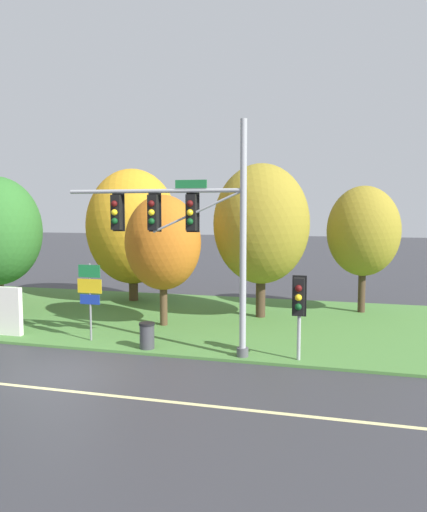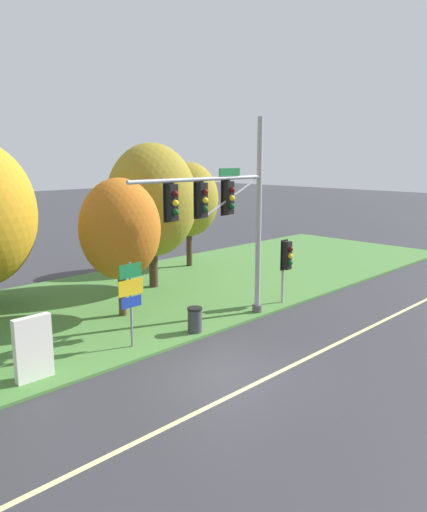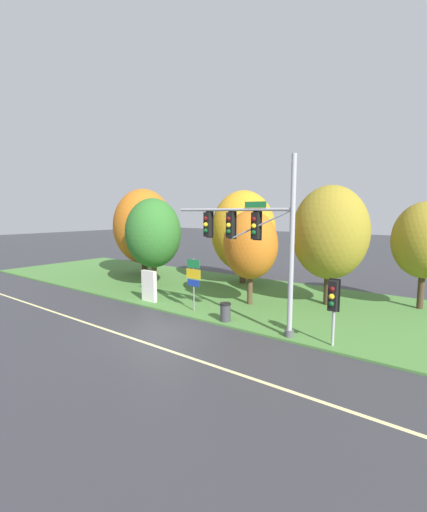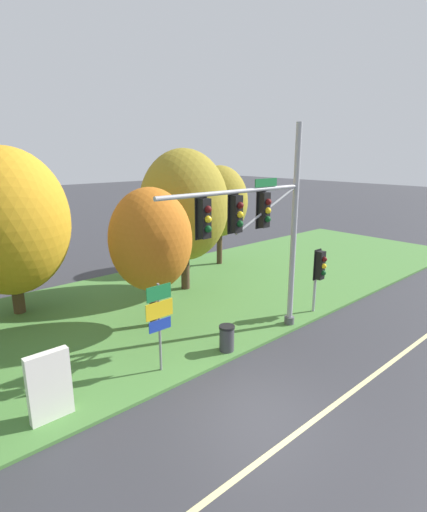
{
  "view_description": "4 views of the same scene",
  "coord_description": "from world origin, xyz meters",
  "px_view_note": "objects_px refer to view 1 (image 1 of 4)",
  "views": [
    {
      "loc": [
        8.39,
        -13.15,
        5.06
      ],
      "look_at": [
        3.71,
        4.31,
        3.34
      ],
      "focal_mm": 35.0,
      "sensor_mm": 36.0,
      "label": 1
    },
    {
      "loc": [
        -10.28,
        -9.78,
        6.46
      ],
      "look_at": [
        3.72,
        4.14,
        2.49
      ],
      "focal_mm": 35.0,
      "sensor_mm": 36.0,
      "label": 2
    },
    {
      "loc": [
        11.15,
        -10.65,
        5.56
      ],
      "look_at": [
        0.57,
        3.4,
        3.29
      ],
      "focal_mm": 24.0,
      "sensor_mm": 36.0,
      "label": 3
    },
    {
      "loc": [
        -7.3,
        -6.21,
        6.9
      ],
      "look_at": [
        1.9,
        4.03,
        3.3
      ],
      "focal_mm": 28.0,
      "sensor_mm": 36.0,
      "label": 4
    }
  ],
  "objects_px": {
    "pedestrian_signal_near_kerb": "(299,301)",
    "tree_behind_signpost": "(133,227)",
    "trash_bin": "(147,335)",
    "tree_mid_verge": "(163,243)",
    "tree_tall_centre": "(261,224)",
    "tree_right_far": "(363,231)",
    "info_kiosk": "(9,311)",
    "traffic_signal_mast": "(188,225)",
    "route_sign_post": "(90,290)"
  },
  "relations": [
    {
      "from": "route_sign_post",
      "to": "tree_mid_verge",
      "type": "height_order",
      "value": "tree_mid_verge"
    },
    {
      "from": "tree_behind_signpost",
      "to": "trash_bin",
      "type": "xyz_separation_m",
      "value": [
        4.34,
        -8.55,
        -3.52
      ]
    },
    {
      "from": "tree_mid_verge",
      "to": "trash_bin",
      "type": "distance_m",
      "value": 4.72
    },
    {
      "from": "tree_right_far",
      "to": "tree_tall_centre",
      "type": "bearing_deg",
      "value": -152.83
    },
    {
      "from": "pedestrian_signal_near_kerb",
      "to": "trash_bin",
      "type": "distance_m",
      "value": 5.55
    },
    {
      "from": "tree_behind_signpost",
      "to": "tree_right_far",
      "type": "distance_m",
      "value": 11.88
    },
    {
      "from": "tree_mid_verge",
      "to": "tree_tall_centre",
      "type": "bearing_deg",
      "value": 35.73
    },
    {
      "from": "traffic_signal_mast",
      "to": "tree_behind_signpost",
      "type": "distance_m",
      "value": 10.47
    },
    {
      "from": "traffic_signal_mast",
      "to": "pedestrian_signal_near_kerb",
      "type": "bearing_deg",
      "value": -0.79
    },
    {
      "from": "tree_tall_centre",
      "to": "info_kiosk",
      "type": "xyz_separation_m",
      "value": [
        -9.01,
        -5.84,
        -3.31
      ]
    },
    {
      "from": "route_sign_post",
      "to": "traffic_signal_mast",
      "type": "bearing_deg",
      "value": -7.37
    },
    {
      "from": "traffic_signal_mast",
      "to": "tree_mid_verge",
      "type": "xyz_separation_m",
      "value": [
        -2.29,
        3.6,
        -0.89
      ]
    },
    {
      "from": "tree_behind_signpost",
      "to": "tree_mid_verge",
      "type": "bearing_deg",
      "value": -54.04
    },
    {
      "from": "tree_behind_signpost",
      "to": "tree_mid_verge",
      "type": "height_order",
      "value": "tree_behind_signpost"
    },
    {
      "from": "tree_behind_signpost",
      "to": "tree_mid_verge",
      "type": "distance_m",
      "value": 6.22
    },
    {
      "from": "pedestrian_signal_near_kerb",
      "to": "tree_right_far",
      "type": "xyz_separation_m",
      "value": [
        2.2,
        8.65,
        1.89
      ]
    },
    {
      "from": "tree_behind_signpost",
      "to": "tree_mid_verge",
      "type": "xyz_separation_m",
      "value": [
        3.64,
        -5.02,
        -0.47
      ]
    },
    {
      "from": "route_sign_post",
      "to": "info_kiosk",
      "type": "relative_size",
      "value": 1.54
    },
    {
      "from": "pedestrian_signal_near_kerb",
      "to": "info_kiosk",
      "type": "distance_m",
      "value": 11.38
    },
    {
      "from": "tree_mid_verge",
      "to": "tree_behind_signpost",
      "type": "bearing_deg",
      "value": 125.96
    },
    {
      "from": "pedestrian_signal_near_kerb",
      "to": "route_sign_post",
      "type": "height_order",
      "value": "route_sign_post"
    },
    {
      "from": "tree_behind_signpost",
      "to": "tree_tall_centre",
      "type": "distance_m",
      "value": 7.73
    },
    {
      "from": "traffic_signal_mast",
      "to": "tree_right_far",
      "type": "bearing_deg",
      "value": 55.34
    },
    {
      "from": "info_kiosk",
      "to": "traffic_signal_mast",
      "type": "bearing_deg",
      "value": -3.36
    },
    {
      "from": "trash_bin",
      "to": "traffic_signal_mast",
      "type": "bearing_deg",
      "value": -2.47
    },
    {
      "from": "pedestrian_signal_near_kerb",
      "to": "traffic_signal_mast",
      "type": "bearing_deg",
      "value": 179.21
    },
    {
      "from": "pedestrian_signal_near_kerb",
      "to": "tree_right_far",
      "type": "bearing_deg",
      "value": 75.76
    },
    {
      "from": "route_sign_post",
      "to": "info_kiosk",
      "type": "bearing_deg",
      "value": -178.68
    },
    {
      "from": "tree_tall_centre",
      "to": "traffic_signal_mast",
      "type": "bearing_deg",
      "value": -102.85
    },
    {
      "from": "pedestrian_signal_near_kerb",
      "to": "trash_bin",
      "type": "xyz_separation_m",
      "value": [
        -5.34,
        0.12,
        -1.52
      ]
    },
    {
      "from": "traffic_signal_mast",
      "to": "info_kiosk",
      "type": "relative_size",
      "value": 4.13
    },
    {
      "from": "tree_behind_signpost",
      "to": "tree_right_far",
      "type": "height_order",
      "value": "tree_behind_signpost"
    },
    {
      "from": "tree_mid_verge",
      "to": "tree_right_far",
      "type": "relative_size",
      "value": 0.92
    },
    {
      "from": "tree_mid_verge",
      "to": "pedestrian_signal_near_kerb",
      "type": "bearing_deg",
      "value": -31.18
    },
    {
      "from": "traffic_signal_mast",
      "to": "tree_right_far",
      "type": "xyz_separation_m",
      "value": [
        5.94,
        8.6,
        -0.52
      ]
    },
    {
      "from": "traffic_signal_mast",
      "to": "tree_right_far",
      "type": "height_order",
      "value": "traffic_signal_mast"
    },
    {
      "from": "traffic_signal_mast",
      "to": "route_sign_post",
      "type": "distance_m",
      "value": 4.8
    },
    {
      "from": "pedestrian_signal_near_kerb",
      "to": "info_kiosk",
      "type": "bearing_deg",
      "value": 177.49
    },
    {
      "from": "pedestrian_signal_near_kerb",
      "to": "route_sign_post",
      "type": "xyz_separation_m",
      "value": [
        -7.81,
        0.58,
        -0.08
      ]
    },
    {
      "from": "pedestrian_signal_near_kerb",
      "to": "tree_behind_signpost",
      "type": "relative_size",
      "value": 0.4
    },
    {
      "from": "tree_right_far",
      "to": "info_kiosk",
      "type": "relative_size",
      "value": 3.18
    },
    {
      "from": "traffic_signal_mast",
      "to": "trash_bin",
      "type": "relative_size",
      "value": 8.45
    },
    {
      "from": "tree_behind_signpost",
      "to": "info_kiosk",
      "type": "height_order",
      "value": "tree_behind_signpost"
    },
    {
      "from": "pedestrian_signal_near_kerb",
      "to": "tree_tall_centre",
      "type": "relative_size",
      "value": 0.4
    },
    {
      "from": "info_kiosk",
      "to": "tree_right_far",
      "type": "bearing_deg",
      "value": 31.1
    },
    {
      "from": "traffic_signal_mast",
      "to": "info_kiosk",
      "type": "height_order",
      "value": "traffic_signal_mast"
    },
    {
      "from": "tree_behind_signpost",
      "to": "trash_bin",
      "type": "relative_size",
      "value": 7.61
    },
    {
      "from": "tree_behind_signpost",
      "to": "traffic_signal_mast",
      "type": "bearing_deg",
      "value": -55.48
    },
    {
      "from": "tree_right_far",
      "to": "trash_bin",
      "type": "bearing_deg",
      "value": -131.45
    },
    {
      "from": "route_sign_post",
      "to": "trash_bin",
      "type": "relative_size",
      "value": 3.15
    }
  ]
}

